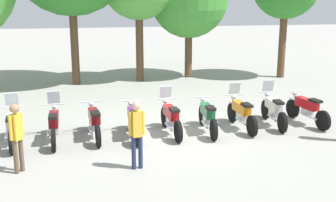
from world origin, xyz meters
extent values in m
plane|color=#9E9B93|center=(0.00, 0.00, 0.00)|extent=(80.00, 80.00, 0.00)
cylinder|color=black|center=(-4.66, 0.56, 0.32)|extent=(0.17, 0.65, 0.64)
cylinder|color=black|center=(-4.49, -0.98, 0.32)|extent=(0.17, 0.65, 0.64)
cube|color=silver|center=(-4.66, 0.56, 0.66)|extent=(0.16, 0.37, 0.04)
cube|color=silver|center=(-4.58, -0.16, 0.67)|extent=(0.36, 0.97, 0.30)
cube|color=silver|center=(-4.57, -0.21, 0.40)|extent=(0.26, 0.42, 0.24)
cube|color=black|center=(-4.54, -0.55, 0.86)|extent=(0.29, 0.46, 0.08)
cylinder|color=silver|center=(-4.65, 0.48, 0.64)|extent=(0.07, 0.23, 0.64)
cylinder|color=silver|center=(-4.64, 0.39, 0.97)|extent=(0.62, 0.10, 0.04)
sphere|color=silver|center=(-4.65, 0.51, 0.85)|extent=(0.18, 0.18, 0.16)
cylinder|color=silver|center=(-4.70, -0.52, 0.34)|extent=(0.14, 0.70, 0.07)
cube|color=silver|center=(-4.64, 0.45, 1.17)|extent=(0.37, 0.17, 0.39)
cylinder|color=black|center=(-3.46, 0.60, 0.32)|extent=(0.12, 0.64, 0.64)
cylinder|color=black|center=(-3.40, -0.95, 0.32)|extent=(0.12, 0.64, 0.64)
cube|color=silver|center=(-3.46, 0.60, 0.66)|extent=(0.13, 0.36, 0.04)
cube|color=maroon|center=(-3.43, -0.13, 0.67)|extent=(0.30, 0.96, 0.30)
cube|color=silver|center=(-3.43, -0.18, 0.40)|extent=(0.24, 0.41, 0.24)
cube|color=black|center=(-3.42, -0.53, 0.86)|extent=(0.26, 0.45, 0.08)
cylinder|color=silver|center=(-3.46, 0.51, 0.64)|extent=(0.06, 0.23, 0.64)
cylinder|color=silver|center=(-3.45, 0.42, 0.97)|extent=(0.62, 0.06, 0.04)
sphere|color=silver|center=(-3.46, 0.55, 0.85)|extent=(0.17, 0.17, 0.16)
cylinder|color=silver|center=(-3.58, -0.48, 0.34)|extent=(0.10, 0.70, 0.07)
cube|color=silver|center=(-3.45, 0.48, 1.17)|extent=(0.36, 0.15, 0.39)
cylinder|color=black|center=(-2.37, 0.73, 0.32)|extent=(0.17, 0.65, 0.64)
cylinder|color=black|center=(-2.20, -0.81, 0.32)|extent=(0.17, 0.65, 0.64)
cube|color=silver|center=(-2.37, 0.73, 0.66)|extent=(0.16, 0.37, 0.04)
cube|color=maroon|center=(-2.29, 0.01, 0.67)|extent=(0.36, 0.97, 0.30)
cube|color=silver|center=(-2.29, -0.04, 0.40)|extent=(0.26, 0.42, 0.24)
cube|color=black|center=(-2.25, -0.39, 0.86)|extent=(0.29, 0.46, 0.08)
cylinder|color=silver|center=(-2.36, 0.64, 0.64)|extent=(0.07, 0.23, 0.64)
cylinder|color=silver|center=(-2.35, 0.55, 0.97)|extent=(0.62, 0.10, 0.04)
sphere|color=silver|center=(-2.36, 0.68, 0.85)|extent=(0.18, 0.18, 0.16)
cylinder|color=silver|center=(-2.41, -0.36, 0.34)|extent=(0.15, 0.70, 0.07)
cylinder|color=black|center=(-1.17, 0.62, 0.32)|extent=(0.12, 0.64, 0.64)
cylinder|color=black|center=(-1.12, -0.93, 0.32)|extent=(0.12, 0.64, 0.64)
cube|color=silver|center=(-1.17, 0.62, 0.66)|extent=(0.13, 0.36, 0.04)
cube|color=#59196B|center=(-1.14, -0.11, 0.67)|extent=(0.29, 0.96, 0.30)
cube|color=silver|center=(-1.14, -0.16, 0.40)|extent=(0.23, 0.41, 0.24)
cube|color=black|center=(-1.13, -0.51, 0.86)|extent=(0.25, 0.45, 0.08)
cylinder|color=silver|center=(-1.16, 0.53, 0.64)|extent=(0.06, 0.23, 0.64)
cylinder|color=silver|center=(-1.16, 0.44, 0.97)|extent=(0.62, 0.06, 0.04)
sphere|color=silver|center=(-1.17, 0.57, 0.85)|extent=(0.16, 0.16, 0.16)
cylinder|color=silver|center=(-1.29, -0.46, 0.34)|extent=(0.09, 0.70, 0.07)
cylinder|color=black|center=(-0.07, 0.73, 0.32)|extent=(0.16, 0.65, 0.64)
cylinder|color=black|center=(0.07, -0.82, 0.32)|extent=(0.16, 0.65, 0.64)
cube|color=silver|center=(-0.07, 0.73, 0.66)|extent=(0.15, 0.37, 0.04)
cube|color=red|center=(0.00, 0.00, 0.67)|extent=(0.34, 0.97, 0.30)
cube|color=silver|center=(0.00, -0.05, 0.40)|extent=(0.25, 0.42, 0.24)
cube|color=black|center=(0.03, -0.39, 0.86)|extent=(0.28, 0.46, 0.08)
cylinder|color=silver|center=(-0.06, 0.64, 0.64)|extent=(0.07, 0.23, 0.64)
cylinder|color=silver|center=(-0.05, 0.55, 0.97)|extent=(0.62, 0.09, 0.04)
sphere|color=silver|center=(-0.06, 0.68, 0.85)|extent=(0.17, 0.17, 0.16)
cylinder|color=silver|center=(-0.13, -0.36, 0.34)|extent=(0.13, 0.70, 0.07)
cube|color=silver|center=(-0.06, 0.61, 1.17)|extent=(0.37, 0.16, 0.39)
cylinder|color=black|center=(1.17, 0.73, 0.32)|extent=(0.12, 0.64, 0.64)
cylinder|color=black|center=(1.12, -0.82, 0.32)|extent=(0.12, 0.64, 0.64)
cube|color=silver|center=(1.17, 0.73, 0.66)|extent=(0.13, 0.36, 0.04)
cube|color=#1E6033|center=(1.14, 0.00, 0.67)|extent=(0.29, 0.96, 0.30)
cube|color=silver|center=(1.14, -0.05, 0.40)|extent=(0.23, 0.41, 0.24)
cube|color=black|center=(1.13, -0.40, 0.86)|extent=(0.25, 0.45, 0.08)
cylinder|color=silver|center=(1.16, 0.64, 0.64)|extent=(0.06, 0.23, 0.64)
cylinder|color=silver|center=(1.16, 0.55, 0.97)|extent=(0.62, 0.05, 0.04)
sphere|color=silver|center=(1.16, 0.68, 0.85)|extent=(0.16, 0.16, 0.16)
cylinder|color=silver|center=(0.97, -0.34, 0.34)|extent=(0.09, 0.70, 0.07)
cylinder|color=black|center=(2.23, 0.87, 0.32)|extent=(0.15, 0.65, 0.64)
cylinder|color=black|center=(2.34, -0.67, 0.32)|extent=(0.15, 0.65, 0.64)
cube|color=silver|center=(2.23, 0.87, 0.66)|extent=(0.15, 0.37, 0.04)
cube|color=orange|center=(2.28, 0.15, 0.67)|extent=(0.33, 0.97, 0.30)
cube|color=silver|center=(2.29, 0.10, 0.40)|extent=(0.25, 0.42, 0.24)
cube|color=black|center=(2.31, -0.25, 0.86)|extent=(0.27, 0.46, 0.08)
cylinder|color=silver|center=(2.24, 0.78, 0.64)|extent=(0.07, 0.23, 0.64)
cylinder|color=silver|center=(2.24, 0.69, 0.97)|extent=(0.62, 0.08, 0.04)
sphere|color=silver|center=(2.23, 0.82, 0.85)|extent=(0.17, 0.17, 0.16)
cylinder|color=silver|center=(2.15, -0.21, 0.34)|extent=(0.12, 0.70, 0.07)
cube|color=silver|center=(2.24, 0.75, 1.17)|extent=(0.37, 0.16, 0.39)
cylinder|color=black|center=(3.47, 1.05, 0.32)|extent=(0.13, 0.64, 0.64)
cylinder|color=black|center=(3.39, -0.49, 0.32)|extent=(0.13, 0.64, 0.64)
cube|color=silver|center=(3.47, 1.05, 0.66)|extent=(0.14, 0.37, 0.04)
cube|color=silver|center=(3.43, 0.33, 0.67)|extent=(0.31, 0.96, 0.30)
cube|color=silver|center=(3.43, 0.28, 0.40)|extent=(0.24, 0.41, 0.24)
cube|color=black|center=(3.41, -0.07, 0.86)|extent=(0.26, 0.45, 0.08)
cylinder|color=silver|center=(3.46, 0.97, 0.64)|extent=(0.06, 0.23, 0.64)
cylinder|color=silver|center=(3.46, 0.88, 0.97)|extent=(0.62, 0.07, 0.04)
sphere|color=silver|center=(3.47, 1.01, 0.85)|extent=(0.17, 0.17, 0.16)
cylinder|color=silver|center=(3.25, -0.01, 0.34)|extent=(0.11, 0.70, 0.07)
cube|color=silver|center=(3.46, 0.94, 1.17)|extent=(0.37, 0.15, 0.39)
cylinder|color=black|center=(4.43, 1.00, 0.32)|extent=(0.22, 0.65, 0.64)
cylinder|color=black|center=(4.71, -0.52, 0.32)|extent=(0.22, 0.65, 0.64)
cube|color=silver|center=(4.43, 1.00, 0.66)|extent=(0.18, 0.38, 0.04)
cube|color=red|center=(4.56, 0.29, 0.67)|extent=(0.43, 0.98, 0.30)
cube|color=silver|center=(4.57, 0.24, 0.40)|extent=(0.29, 0.43, 0.24)
cube|color=black|center=(4.64, -0.10, 0.86)|extent=(0.32, 0.48, 0.08)
cylinder|color=silver|center=(4.45, 0.91, 0.64)|extent=(0.09, 0.23, 0.64)
cylinder|color=silver|center=(4.46, 0.83, 0.97)|extent=(0.62, 0.15, 0.04)
sphere|color=silver|center=(4.44, 0.95, 0.85)|extent=(0.19, 0.19, 0.16)
cylinder|color=silver|center=(4.47, -0.08, 0.34)|extent=(0.20, 0.70, 0.07)
cylinder|color=#232D4C|center=(-1.21, -2.51, 0.42)|extent=(0.13, 0.13, 0.83)
cylinder|color=#232D4C|center=(-1.37, -2.54, 0.42)|extent=(0.13, 0.13, 0.83)
cube|color=gold|center=(-1.29, -2.52, 1.14)|extent=(0.25, 0.24, 0.62)
cylinder|color=gold|center=(-1.13, -2.49, 1.16)|extent=(0.09, 0.09, 0.59)
cylinder|color=gold|center=(-1.45, -2.55, 1.16)|extent=(0.09, 0.09, 0.59)
sphere|color=#DBAD89|center=(-1.29, -2.52, 1.60)|extent=(0.26, 0.26, 0.23)
cylinder|color=brown|center=(-4.05, -2.19, 0.41)|extent=(0.16, 0.16, 0.83)
cylinder|color=brown|center=(-4.16, -2.32, 0.41)|extent=(0.16, 0.16, 0.83)
cube|color=gold|center=(-4.10, -2.25, 1.13)|extent=(0.29, 0.30, 0.62)
cylinder|color=gold|center=(-4.00, -2.13, 1.15)|extent=(0.11, 0.11, 0.59)
cylinder|color=gold|center=(-4.21, -2.38, 1.15)|extent=(0.11, 0.11, 0.59)
sphere|color=#A87A5B|center=(-4.10, -2.25, 1.59)|extent=(0.32, 0.32, 0.22)
cylinder|color=brown|center=(-3.05, 7.92, 1.97)|extent=(0.36, 0.36, 3.94)
cylinder|color=brown|center=(-0.04, 8.15, 1.71)|extent=(0.36, 0.36, 3.41)
cylinder|color=brown|center=(2.47, 8.75, 1.26)|extent=(0.36, 0.36, 2.52)
cylinder|color=brown|center=(7.04, 7.89, 1.68)|extent=(0.36, 0.36, 3.37)
camera|label=1|loc=(-2.26, -12.50, 4.25)|focal=46.70mm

